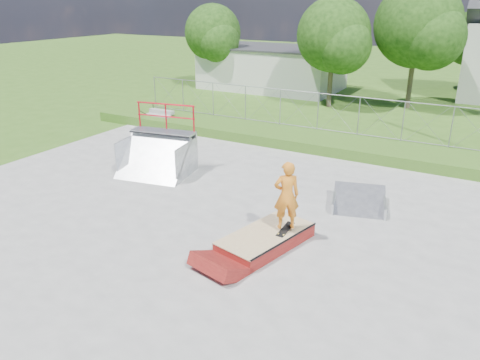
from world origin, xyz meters
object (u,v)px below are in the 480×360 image
object	(u,v)px
flat_bank_ramp	(359,201)
skater	(286,198)
quarter_pipe	(154,143)
grind_box	(266,239)

from	to	relation	value
flat_bank_ramp	skater	world-z (taller)	skater
quarter_pipe	skater	bearing A→B (deg)	-31.73
quarter_pipe	flat_bank_ramp	distance (m)	7.98
grind_box	quarter_pipe	xyz separation A→B (m)	(-6.32, 3.02, 1.10)
quarter_pipe	flat_bank_ramp	bearing A→B (deg)	-4.44
flat_bank_ramp	skater	distance (m)	3.82
flat_bank_ramp	skater	xyz separation A→B (m)	(-1.12, -3.45, 1.18)
flat_bank_ramp	grind_box	bearing A→B (deg)	-127.30
grind_box	quarter_pipe	bearing A→B (deg)	168.05
grind_box	flat_bank_ramp	distance (m)	4.11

